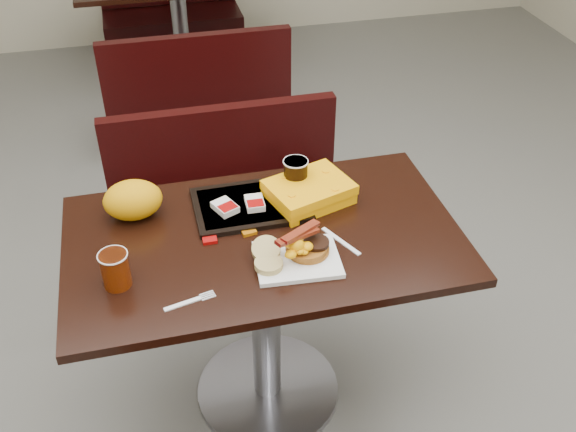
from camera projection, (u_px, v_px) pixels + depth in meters
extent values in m
cube|color=slate|center=(268.00, 392.00, 2.47)|extent=(6.00, 7.00, 0.01)
cube|color=white|center=(297.00, 260.00, 1.92)|extent=(0.26, 0.21, 0.01)
cylinder|color=#975E19|center=(308.00, 248.00, 1.93)|extent=(0.14, 0.14, 0.03)
cylinder|color=black|center=(316.00, 243.00, 1.92)|extent=(0.09, 0.09, 0.01)
ellipsoid|color=#F4B804|center=(296.00, 246.00, 1.88)|extent=(0.10, 0.09, 0.04)
cylinder|color=tan|center=(269.00, 264.00, 1.88)|extent=(0.10, 0.10, 0.02)
cylinder|color=tan|center=(266.00, 249.00, 1.91)|extent=(0.10, 0.10, 0.05)
cylinder|color=#842C04|center=(115.00, 270.00, 1.82)|extent=(0.08, 0.08, 0.11)
cube|color=white|center=(341.00, 241.00, 2.00)|extent=(0.08, 0.15, 0.00)
cube|color=#A25306|center=(249.00, 232.00, 2.03)|extent=(0.05, 0.04, 0.01)
cube|color=#8C0504|center=(210.00, 240.00, 2.00)|extent=(0.04, 0.03, 0.01)
cube|color=black|center=(251.00, 205.00, 2.13)|extent=(0.36, 0.26, 0.02)
cube|color=silver|center=(225.00, 207.00, 2.09)|extent=(0.09, 0.10, 0.02)
cube|color=silver|center=(255.00, 203.00, 2.11)|extent=(0.06, 0.08, 0.02)
cylinder|color=black|center=(296.00, 175.00, 2.16)|extent=(0.08, 0.08, 0.11)
cube|color=#FEA304|center=(309.00, 192.00, 2.14)|extent=(0.30, 0.26, 0.07)
ellipsoid|color=#FF9B08|center=(133.00, 200.00, 2.06)|extent=(0.21, 0.17, 0.13)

